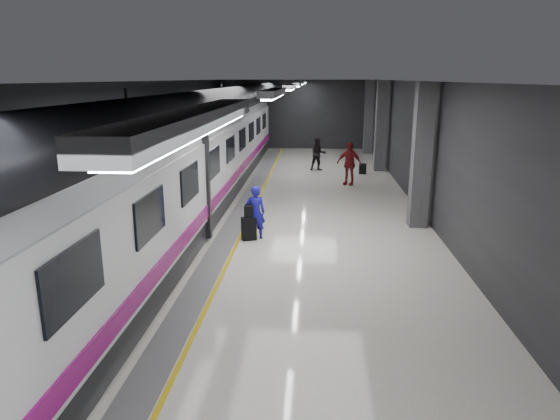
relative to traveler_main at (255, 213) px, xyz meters
name	(u,v)px	position (x,y,z in m)	size (l,w,h in m)	color
ground	(270,242)	(0.47, -0.32, -0.79)	(40.00, 40.00, 0.00)	silver
platform_hall	(263,116)	(0.18, 0.63, 2.74)	(10.02, 40.02, 4.51)	black
train	(156,170)	(-2.78, -0.32, 1.28)	(3.05, 38.00, 4.05)	black
traveler_main	(255,213)	(0.00, 0.00, 0.00)	(0.58, 0.38, 1.59)	#1A19BC
suitcase_main	(249,229)	(-0.18, -0.14, -0.45)	(0.42, 0.26, 0.68)	black
shoulder_bag	(249,212)	(-0.17, -0.17, 0.07)	(0.27, 0.14, 0.36)	black
traveler_far_a	(318,154)	(1.88, 11.39, 0.06)	(0.83, 0.64, 1.70)	black
traveler_far_b	(349,163)	(3.23, 7.95, 0.16)	(1.12, 0.47, 1.91)	maroon
suitcase_far	(363,169)	(4.09, 10.59, -0.54)	(0.35, 0.23, 0.52)	black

